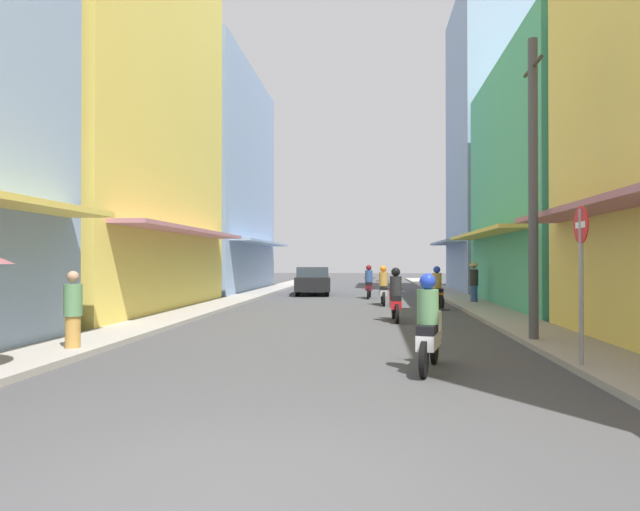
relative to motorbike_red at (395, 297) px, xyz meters
name	(u,v)px	position (x,y,z in m)	size (l,w,h in m)	color
ground_plane	(349,300)	(-1.69, 8.31, -0.70)	(107.69, 107.69, 0.00)	#424244
sidewalk_left	(240,298)	(-6.65, 8.31, -0.64)	(1.56, 56.95, 0.12)	#9E9991
sidewalk_right	(463,300)	(3.27, 8.31, -0.64)	(1.56, 56.95, 0.12)	#9E9991
building_left_mid	(95,68)	(-10.42, 2.29, 7.89)	(7.05, 11.43, 17.21)	#EFD159
building_left_far	(204,182)	(-10.42, 14.97, 5.66)	(7.05, 12.63, 12.75)	#8CA5CC
building_right_mid	(579,184)	(7.05, 5.15, 3.96)	(7.05, 11.06, 9.33)	#4CB28C
building_right_far	(509,145)	(7.05, 15.58, 7.58)	(7.05, 8.10, 16.58)	#8CA5CC
motorbike_red	(395,297)	(0.00, 0.00, 0.00)	(0.55, 1.81, 1.58)	black
motorbike_silver	(383,288)	(-0.24, 5.86, 0.00)	(0.55, 1.81, 1.58)	black
motorbike_white	(429,327)	(0.24, -7.24, 0.00)	(0.65, 1.78, 1.58)	black
motorbike_orange	(435,290)	(1.64, 4.27, 0.00)	(0.63, 1.79, 1.58)	black
motorbike_maroon	(369,283)	(-0.82, 9.76, 0.00)	(0.55, 1.81, 1.58)	black
parked_car	(313,281)	(-3.76, 12.21, 0.04)	(2.15, 4.25, 1.45)	black
pedestrian_midway	(73,313)	(-6.36, -6.25, 0.08)	(0.34, 0.34, 1.58)	#BF8C3F
pedestrian_crossing	(474,280)	(3.43, 6.46, 0.28)	(0.44, 0.44, 1.74)	#334C8C
utility_pole	(533,188)	(2.74, -4.20, 2.63)	(0.20, 1.20, 6.51)	#4C4C4F
street_sign_no_entry	(581,265)	(2.64, -7.15, 1.01)	(0.07, 0.60, 2.65)	gray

